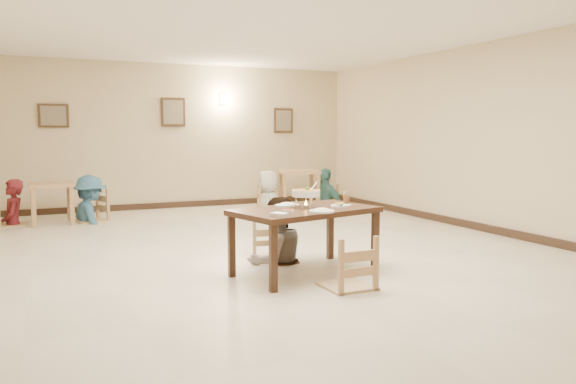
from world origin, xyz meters
name	(u,v)px	position (x,y,z in m)	size (l,w,h in m)	color
floor	(253,254)	(0.00, 0.00, 0.00)	(10.00, 10.00, 0.00)	beige
ceiling	(252,18)	(0.00, 0.00, 3.00)	(10.00, 10.00, 0.00)	white
wall_back	(168,136)	(0.00, 5.00, 1.50)	(10.00, 10.00, 0.00)	beige
wall_right	(492,137)	(4.00, 0.00, 1.50)	(10.00, 10.00, 0.00)	beige
baseboard_back	(170,205)	(0.00, 4.97, 0.06)	(8.00, 0.06, 0.12)	#312016
baseboard_right	(487,229)	(3.97, 0.00, 0.06)	(0.06, 10.00, 0.12)	#312016
picture_a	(53,116)	(-2.20, 4.96, 1.90)	(0.55, 0.04, 0.45)	#3C2917
picture_b	(173,112)	(0.10, 4.96, 2.00)	(0.50, 0.04, 0.60)	#3C2917
picture_c	(283,121)	(2.60, 4.96, 1.85)	(0.45, 0.04, 0.55)	#3C2917
wall_sconce	(224,99)	(1.20, 4.96, 2.30)	(0.16, 0.05, 0.22)	#FFD88C
main_table	(305,215)	(0.18, -1.18, 0.66)	(1.74, 1.24, 0.74)	#3C2316
chair_far	(271,226)	(0.09, -0.40, 0.43)	(0.41, 0.41, 0.86)	tan
chair_near	(347,238)	(0.32, -1.87, 0.51)	(0.48, 0.48, 1.03)	tan
main_diner	(276,197)	(0.11, -0.51, 0.80)	(0.77, 0.60, 1.59)	gray
curry_warmer	(306,193)	(0.20, -1.16, 0.90)	(0.35, 0.31, 0.28)	silver
rice_plate_far	(287,205)	(0.06, -0.95, 0.75)	(0.30, 0.30, 0.07)	white
rice_plate_near	(322,211)	(0.21, -1.53, 0.75)	(0.27, 0.27, 0.06)	white
fried_plate	(341,205)	(0.61, -1.22, 0.76)	(0.25, 0.25, 0.05)	white
chili_dish	(289,210)	(-0.09, -1.33, 0.75)	(0.11, 0.11, 0.02)	white
napkin_cutlery	(279,214)	(-0.30, -1.57, 0.75)	(0.21, 0.25, 0.03)	white
drink_glass	(346,198)	(0.82, -0.98, 0.81)	(0.08, 0.08, 0.15)	white
bg_table_left	(52,191)	(-2.31, 3.73, 0.58)	(0.74, 0.74, 0.72)	tan
bg_table_right	(299,177)	(2.42, 3.77, 0.66)	(0.98, 0.98, 0.80)	tan
bg_chair_ll	(12,197)	(-2.93, 3.80, 0.49)	(0.46, 0.46, 0.98)	tan
bg_chair_lr	(89,191)	(-1.69, 3.73, 0.55)	(0.51, 0.51, 1.10)	tan
bg_chair_rl	(269,187)	(1.77, 3.81, 0.47)	(0.45, 0.45, 0.95)	tan
bg_chair_rr	(326,186)	(3.08, 3.80, 0.45)	(0.43, 0.43, 0.91)	tan
bg_diner_a	(11,179)	(-2.93, 3.80, 0.79)	(0.58, 0.38, 1.58)	maroon
bg_diner_b	(89,175)	(-1.69, 3.73, 0.83)	(1.07, 0.62, 1.66)	teal
bg_diner_c	(269,171)	(1.77, 3.81, 0.81)	(0.79, 0.51, 1.62)	silver
bg_diner_d	(326,168)	(3.08, 3.80, 0.83)	(0.97, 0.40, 1.65)	teal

